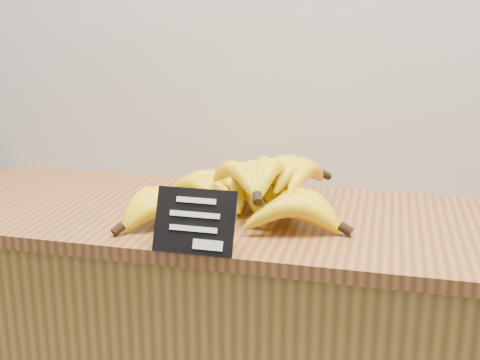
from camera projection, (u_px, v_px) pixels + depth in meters
The scene contains 3 objects.
counter_top at pixel (245, 218), 1.39m from camera, with size 1.55×0.54×0.03m, color #945C2E.
chalkboard_sign at pixel (195, 221), 1.14m from camera, with size 0.16×0.01×0.13m, color black.
banana_pile at pixel (245, 192), 1.36m from camera, with size 0.54×0.41×0.13m.
Camera 1 is at (0.41, 1.47, 1.37)m, focal length 45.00 mm.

